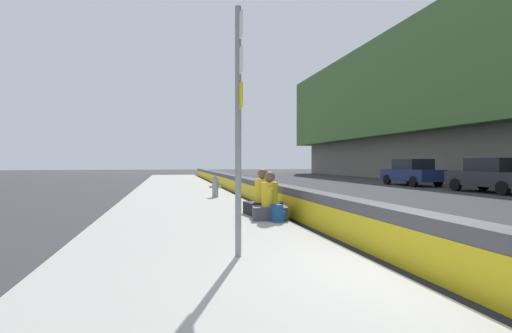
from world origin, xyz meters
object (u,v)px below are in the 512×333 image
route_sign_post (239,111)px  fire_hydrant (215,186)px  seated_person_middle (263,200)px  seated_person_foreground (270,204)px  backpack (277,213)px  parked_car_fourth (412,172)px  parked_car_third (493,175)px

route_sign_post → fire_hydrant: bearing=-4.7°
route_sign_post → seated_person_middle: size_ratio=3.03×
seated_person_foreground → backpack: seated_person_foreground is taller
fire_hydrant → parked_car_fourth: bearing=-61.6°
seated_person_middle → parked_car_fourth: bearing=-45.4°
route_sign_post → fire_hydrant: route_sign_post is taller
fire_hydrant → parked_car_third: parked_car_third is taller
seated_person_middle → parked_car_third: parked_car_third is taller
seated_person_foreground → parked_car_fourth: parked_car_fourth is taller
parked_car_fourth → fire_hydrant: bearing=118.4°
route_sign_post → backpack: bearing=-24.9°
seated_person_middle → backpack: size_ratio=2.97×
parked_car_third → seated_person_foreground: bearing=119.2°
fire_hydrant → backpack: size_ratio=2.20×
parked_car_third → backpack: bearing=120.8°
route_sign_post → fire_hydrant: 10.08m
route_sign_post → seated_person_foreground: (3.55, -1.37, -1.74)m
seated_person_foreground → parked_car_fourth: (13.69, -12.96, 0.37)m
route_sign_post → parked_car_third: 18.25m
parked_car_fourth → route_sign_post: bearing=140.3°
seated_person_foreground → seated_person_middle: size_ratio=0.96×
fire_hydrant → seated_person_foreground: (-6.36, -0.57, -0.09)m
seated_person_foreground → fire_hydrant: bearing=5.1°
parked_car_fourth → seated_person_foreground: bearing=136.6°
backpack → parked_car_fourth: parked_car_fourth is taller
route_sign_post → seated_person_middle: (4.49, -1.42, -1.72)m
seated_person_foreground → seated_person_middle: (0.94, -0.05, 0.02)m
backpack → route_sign_post: bearing=155.1°
backpack → parked_car_fourth: (14.14, -12.89, 0.53)m
fire_hydrant → seated_person_foreground: size_ratio=0.77×
backpack → parked_car_fourth: bearing=-42.4°
seated_person_foreground → parked_car_fourth: 18.85m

